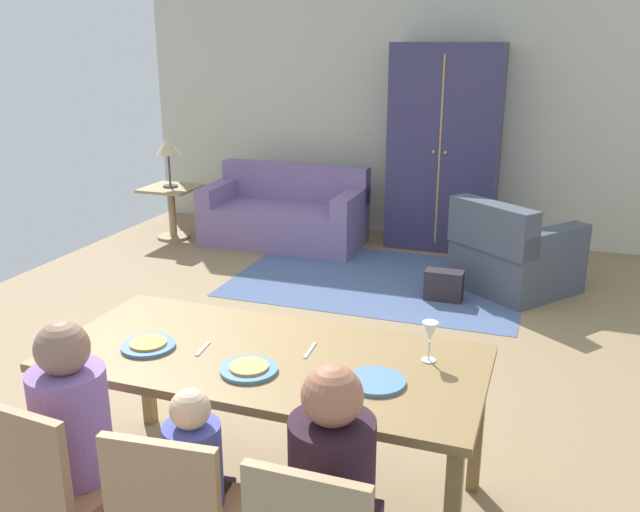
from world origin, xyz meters
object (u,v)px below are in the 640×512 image
plate_near_woman (376,381)px  person_man (83,455)px  wine_glass (430,333)px  table_lamp (168,148)px  side_table (172,205)px  dining_chair_man (51,485)px  armchair (513,255)px  person_child (200,501)px  handbag (444,285)px  armoire (444,148)px  couch (286,215)px  plate_near_child (249,370)px  dining_table (266,368)px  plate_near_man (148,346)px

plate_near_woman → person_man: 1.23m
wine_glass → table_lamp: size_ratio=0.34×
person_man → side_table: size_ratio=1.91×
dining_chair_man → armchair: dining_chair_man is taller
person_child → wine_glass: bearing=49.1°
person_man → handbag: 3.67m
armoire → couch: bearing=-164.6°
person_child → armchair: bearing=77.8°
armoire → plate_near_child: bearing=-90.4°
dining_table → armoire: 4.52m
dining_table → armchair: bearing=75.6°
armchair → person_man: bearing=-109.3°
dining_table → plate_near_man: (-0.54, -0.12, 0.08)m
plate_near_man → wine_glass: wine_glass is taller
plate_near_woman → couch: (-2.12, 4.17, -0.47)m
plate_near_child → plate_near_woman: bearing=8.4°
dining_chair_man → armchair: (1.41, 4.18, -0.17)m
armoire → handbag: armoire is taller
plate_near_man → handbag: 3.22m
armchair → armoire: (-0.83, 1.14, 0.73)m
plate_near_woman → armoire: size_ratio=0.12×
dining_chair_man → table_lamp: 5.18m
handbag → side_table: bearing=164.2°
dining_chair_man → couch: (-1.03, 4.88, -0.19)m
plate_near_man → armoire: size_ratio=0.12×
wine_glass → handbag: wine_glass is taller
dining_table → table_lamp: 4.75m
couch → table_lamp: (-1.25, -0.26, 0.70)m
plate_near_woman → side_table: size_ratio=0.43×
armoire → wine_glass: bearing=-81.1°
dining_table → dining_chair_man: size_ratio=2.26×
person_child → armchair: (0.87, 4.01, -0.11)m
plate_near_child → dining_chair_man: 0.88m
person_man → plate_near_child: bearing=40.3°
dining_chair_man → armchair: 4.41m
handbag → plate_near_man: bearing=-106.3°
plate_near_man → table_lamp: bearing=120.2°
dining_chair_man → person_child: 0.57m
armoire → side_table: (-2.86, -0.70, -0.67)m
wine_glass → person_child: 1.18m
couch → handbag: couch is taller
side_table → armchair: bearing=-6.8°
plate_near_woman → dining_chair_man: bearing=-146.8°
person_man → wine_glass: bearing=33.3°
dining_table → plate_near_child: plate_near_child is taller
plate_near_man → person_man: person_man is taller
plate_near_child → plate_near_woman: (0.54, 0.08, 0.00)m
dining_chair_man → person_child: size_ratio=0.94×
person_man → armchair: 4.24m
dining_table → handbag: dining_table is taller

